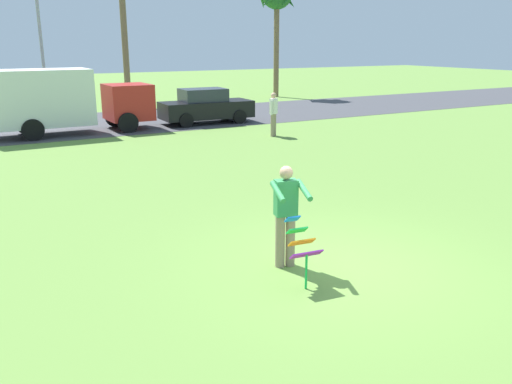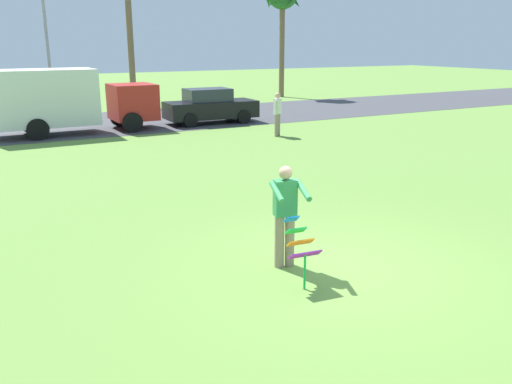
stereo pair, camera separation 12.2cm
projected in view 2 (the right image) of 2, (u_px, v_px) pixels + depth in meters
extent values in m
plane|color=olive|center=(341.00, 267.00, 8.94)|extent=(120.00, 120.00, 0.00)
cube|color=#424247|center=(97.00, 124.00, 24.66)|extent=(120.00, 8.00, 0.01)
cylinder|color=gray|center=(290.00, 240.00, 8.88)|extent=(0.16, 0.16, 0.90)
cylinder|color=gray|center=(279.00, 241.00, 8.84)|extent=(0.16, 0.16, 0.90)
cube|color=#338C4C|center=(285.00, 198.00, 8.66)|extent=(0.40, 0.30, 0.60)
sphere|color=tan|center=(286.00, 173.00, 8.54)|extent=(0.22, 0.22, 0.22)
cylinder|color=#338C4C|center=(303.00, 190.00, 8.43)|extent=(0.22, 0.59, 0.24)
cylinder|color=#338C4C|center=(277.00, 192.00, 8.32)|extent=(0.22, 0.59, 0.24)
cube|color=blue|center=(291.00, 219.00, 8.31)|extent=(0.24, 0.16, 0.12)
cube|color=green|center=(296.00, 231.00, 8.20)|extent=(0.33, 0.17, 0.12)
cube|color=orange|center=(300.00, 242.00, 8.09)|extent=(0.43, 0.18, 0.12)
cube|color=purple|center=(305.00, 254.00, 7.99)|extent=(0.52, 0.19, 0.12)
cylinder|color=green|center=(305.00, 272.00, 8.06)|extent=(0.04, 0.04, 0.57)
cube|color=#B2231E|center=(133.00, 102.00, 22.87)|extent=(1.84, 1.94, 1.50)
cube|color=silver|center=(41.00, 98.00, 21.02)|extent=(4.24, 2.09, 2.20)
cylinder|color=black|center=(120.00, 117.00, 23.68)|extent=(0.85, 0.30, 0.84)
cylinder|color=black|center=(132.00, 122.00, 22.14)|extent=(0.85, 0.30, 0.84)
cylinder|color=black|center=(31.00, 123.00, 21.92)|extent=(0.85, 0.30, 0.84)
cylinder|color=black|center=(38.00, 129.00, 20.38)|extent=(0.85, 0.30, 0.84)
cube|color=black|center=(211.00, 109.00, 24.62)|extent=(4.26, 1.85, 0.76)
cube|color=#282D38|center=(208.00, 95.00, 24.38)|extent=(2.06, 1.47, 0.60)
cylinder|color=black|center=(230.00, 113.00, 25.96)|extent=(0.65, 0.24, 0.64)
cylinder|color=black|center=(244.00, 117.00, 24.57)|extent=(0.65, 0.24, 0.64)
cylinder|color=black|center=(179.00, 116.00, 24.85)|extent=(0.65, 0.24, 0.64)
cylinder|color=black|center=(190.00, 120.00, 23.46)|extent=(0.65, 0.24, 0.64)
cylinder|color=brown|center=(130.00, 28.00, 30.57)|extent=(0.36, 0.36, 8.90)
cylinder|color=brown|center=(282.00, 48.00, 35.89)|extent=(0.36, 0.36, 6.56)
cone|color=#236028|center=(295.00, 1.00, 35.50)|extent=(0.44, 1.56, 1.28)
cone|color=#236028|center=(279.00, 1.00, 35.97)|extent=(1.62, 0.90, 1.28)
cone|color=#236028|center=(268.00, 0.00, 35.19)|extent=(1.27, 1.52, 1.28)
cylinder|color=#9E9EA3|center=(47.00, 45.00, 27.54)|extent=(0.16, 0.16, 7.00)
cylinder|color=gray|center=(278.00, 125.00, 21.34)|extent=(0.16, 0.16, 0.90)
cylinder|color=gray|center=(277.00, 125.00, 21.18)|extent=(0.16, 0.16, 0.90)
cube|color=silver|center=(278.00, 106.00, 21.05)|extent=(0.42, 0.40, 0.60)
sphere|color=tan|center=(278.00, 95.00, 20.94)|extent=(0.22, 0.22, 0.22)
cylinder|color=silver|center=(280.00, 106.00, 21.28)|extent=(0.09, 0.09, 0.58)
cylinder|color=silver|center=(275.00, 108.00, 20.85)|extent=(0.09, 0.09, 0.58)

